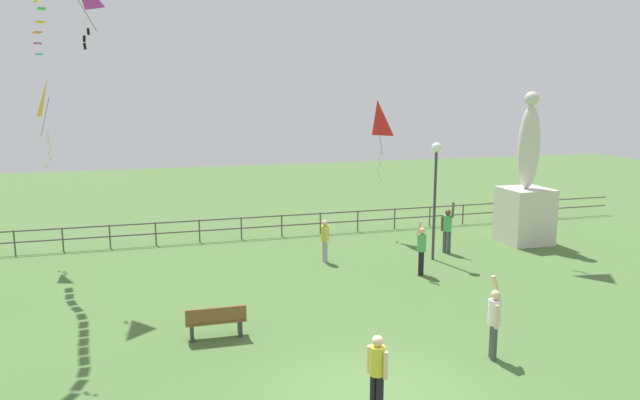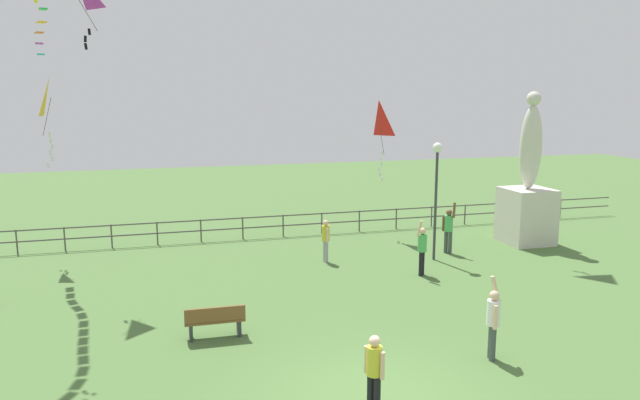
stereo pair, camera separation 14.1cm
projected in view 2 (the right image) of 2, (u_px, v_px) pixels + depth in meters
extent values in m
plane|color=#4C7038|center=(374.00, 399.00, 11.89)|extent=(80.00, 80.00, 0.00)
cube|color=beige|center=(526.00, 216.00, 24.19)|extent=(1.82, 1.82, 2.27)
ellipsoid|color=beige|center=(531.00, 147.00, 23.69)|extent=(0.90, 0.76, 3.36)
sphere|color=beige|center=(534.00, 99.00, 23.34)|extent=(0.56, 0.56, 0.56)
cylinder|color=#38383D|center=(436.00, 207.00, 21.55)|extent=(0.10, 0.10, 4.01)
sphere|color=white|center=(438.00, 148.00, 21.16)|extent=(0.36, 0.36, 0.36)
cube|color=brown|center=(215.00, 320.00, 14.85)|extent=(1.51, 0.43, 0.06)
cube|color=brown|center=(215.00, 314.00, 14.64)|extent=(1.50, 0.09, 0.36)
cube|color=#333338|center=(191.00, 331.00, 14.74)|extent=(0.08, 0.36, 0.45)
cube|color=#333338|center=(239.00, 326.00, 15.04)|extent=(0.08, 0.36, 0.45)
cylinder|color=black|center=(421.00, 264.00, 19.87)|extent=(0.14, 0.14, 0.83)
cylinder|color=black|center=(422.00, 263.00, 20.02)|extent=(0.14, 0.14, 0.83)
cylinder|color=#4CB259|center=(422.00, 243.00, 19.82)|extent=(0.30, 0.30, 0.59)
sphere|color=beige|center=(423.00, 231.00, 19.75)|extent=(0.22, 0.22, 0.22)
cylinder|color=beige|center=(420.00, 229.00, 19.57)|extent=(0.21, 0.21, 0.57)
cylinder|color=beige|center=(424.00, 243.00, 20.01)|extent=(0.09, 0.09, 0.56)
cylinder|color=#3F4C47|center=(450.00, 242.00, 22.68)|extent=(0.15, 0.15, 0.87)
cylinder|color=#3F4C47|center=(446.00, 242.00, 22.77)|extent=(0.15, 0.15, 0.87)
cylinder|color=#4CB259|center=(449.00, 223.00, 22.59)|extent=(0.32, 0.32, 0.61)
sphere|color=brown|center=(449.00, 213.00, 22.52)|extent=(0.23, 0.23, 0.23)
cylinder|color=brown|center=(454.00, 210.00, 22.34)|extent=(0.18, 0.18, 0.59)
cylinder|color=brown|center=(443.00, 224.00, 22.71)|extent=(0.10, 0.10, 0.58)
cylinder|color=black|center=(371.00, 393.00, 11.32)|extent=(0.14, 0.14, 0.81)
cylinder|color=black|center=(377.00, 396.00, 11.21)|extent=(0.14, 0.14, 0.81)
cylinder|color=gold|center=(374.00, 361.00, 11.14)|extent=(0.30, 0.30, 0.57)
sphere|color=beige|center=(375.00, 341.00, 11.07)|extent=(0.22, 0.22, 0.22)
cylinder|color=beige|center=(366.00, 359.00, 11.29)|extent=(0.09, 0.09, 0.54)
cylinder|color=beige|center=(383.00, 366.00, 11.02)|extent=(0.09, 0.09, 0.54)
cylinder|color=#3F4C47|center=(491.00, 341.00, 13.69)|extent=(0.14, 0.14, 0.84)
cylinder|color=#3F4C47|center=(493.00, 344.00, 13.53)|extent=(0.14, 0.14, 0.84)
cylinder|color=white|center=(494.00, 313.00, 13.49)|extent=(0.31, 0.31, 0.59)
sphere|color=beige|center=(494.00, 296.00, 13.41)|extent=(0.23, 0.23, 0.23)
cylinder|color=beige|center=(495.00, 288.00, 13.59)|extent=(0.26, 0.17, 0.57)
cylinder|color=beige|center=(495.00, 317.00, 13.29)|extent=(0.09, 0.09, 0.56)
cylinder|color=#99999E|center=(325.00, 251.00, 21.61)|extent=(0.14, 0.14, 0.79)
cylinder|color=#99999E|center=(326.00, 252.00, 21.46)|extent=(0.14, 0.14, 0.79)
cylinder|color=gold|center=(326.00, 233.00, 21.42)|extent=(0.29, 0.29, 0.56)
sphere|color=beige|center=(326.00, 223.00, 21.35)|extent=(0.21, 0.21, 0.21)
cylinder|color=beige|center=(324.00, 233.00, 21.60)|extent=(0.09, 0.09, 0.53)
cylinder|color=beige|center=(327.00, 235.00, 21.24)|extent=(0.09, 0.09, 0.53)
pyramid|color=red|center=(378.00, 119.00, 24.52)|extent=(0.89, 0.92, 1.50)
cylinder|color=#4C381E|center=(381.00, 137.00, 24.86)|extent=(0.43, 0.35, 1.51)
cube|color=white|center=(382.00, 154.00, 25.03)|extent=(0.12, 0.02, 0.21)
cube|color=white|center=(381.00, 159.00, 25.03)|extent=(0.10, 0.05, 0.20)
cube|color=white|center=(382.00, 164.00, 25.10)|extent=(0.11, 0.03, 0.21)
cube|color=white|center=(379.00, 169.00, 25.03)|extent=(0.10, 0.05, 0.20)
cube|color=white|center=(380.00, 174.00, 25.13)|extent=(0.10, 0.03, 0.21)
cube|color=white|center=(382.00, 179.00, 25.26)|extent=(0.09, 0.05, 0.20)
cylinder|color=#4C381E|center=(86.00, 11.00, 17.89)|extent=(0.59, 0.48, 1.12)
cube|color=black|center=(89.00, 32.00, 18.05)|extent=(0.09, 0.03, 0.20)
cube|color=black|center=(85.00, 39.00, 18.00)|extent=(0.10, 0.01, 0.20)
cube|color=black|center=(86.00, 46.00, 18.04)|extent=(0.10, 0.02, 0.21)
pyramid|color=yellow|center=(51.00, 97.00, 21.16)|extent=(0.39, 0.77, 1.39)
cylinder|color=#4C381E|center=(47.00, 117.00, 21.23)|extent=(0.39, 0.02, 1.39)
cube|color=white|center=(50.00, 135.00, 21.37)|extent=(0.10, 0.03, 0.21)
cube|color=white|center=(51.00, 141.00, 21.42)|extent=(0.08, 0.02, 0.20)
cube|color=white|center=(52.00, 147.00, 21.49)|extent=(0.12, 0.01, 0.21)
cube|color=white|center=(50.00, 153.00, 21.48)|extent=(0.09, 0.02, 0.20)
cube|color=white|center=(52.00, 159.00, 21.55)|extent=(0.09, 0.03, 0.20)
cube|color=white|center=(48.00, 165.00, 21.48)|extent=(0.10, 0.02, 0.21)
cube|color=#1EB759|center=(43.00, 9.00, 18.74)|extent=(0.34, 0.52, 0.03)
cube|color=yellow|center=(42.00, 22.00, 19.20)|extent=(0.41, 0.53, 0.03)
cube|color=orange|center=(39.00, 33.00, 19.62)|extent=(0.37, 0.53, 0.03)
cube|color=#B22DB2|center=(39.00, 44.00, 20.09)|extent=(0.28, 0.49, 0.03)
cube|color=#19B2B2|center=(41.00, 54.00, 20.58)|extent=(0.31, 0.50, 0.03)
cylinder|color=#4C4742|center=(17.00, 242.00, 22.59)|extent=(0.06, 0.06, 0.95)
cylinder|color=#4C4742|center=(65.00, 239.00, 23.05)|extent=(0.06, 0.06, 0.95)
cylinder|color=#4C4742|center=(112.00, 236.00, 23.51)|extent=(0.06, 0.06, 0.95)
cylinder|color=#4C4742|center=(157.00, 233.00, 23.99)|extent=(0.06, 0.06, 0.95)
cylinder|color=#4C4742|center=(201.00, 231.00, 24.45)|extent=(0.06, 0.06, 0.95)
cylinder|color=#4C4742|center=(243.00, 228.00, 24.92)|extent=(0.06, 0.06, 0.95)
cylinder|color=#4C4742|center=(283.00, 226.00, 25.38)|extent=(0.06, 0.06, 0.95)
cylinder|color=#4C4742|center=(322.00, 223.00, 25.85)|extent=(0.06, 0.06, 0.95)
cylinder|color=#4C4742|center=(359.00, 221.00, 26.31)|extent=(0.06, 0.06, 0.95)
cylinder|color=#4C4742|center=(396.00, 219.00, 26.79)|extent=(0.06, 0.06, 0.95)
cylinder|color=#4C4742|center=(432.00, 217.00, 27.26)|extent=(0.06, 0.06, 0.95)
cylinder|color=#4C4742|center=(465.00, 214.00, 27.72)|extent=(0.06, 0.06, 0.95)
cylinder|color=#4C4742|center=(497.00, 213.00, 28.18)|extent=(0.06, 0.06, 0.95)
cylinder|color=#4C4742|center=(530.00, 211.00, 28.66)|extent=(0.06, 0.06, 0.95)
cylinder|color=#4C4742|center=(560.00, 209.00, 29.12)|extent=(0.06, 0.06, 0.95)
cube|color=#4C4742|center=(256.00, 217.00, 24.99)|extent=(36.00, 0.05, 0.05)
cube|color=#4C4742|center=(256.00, 227.00, 25.07)|extent=(36.00, 0.05, 0.05)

